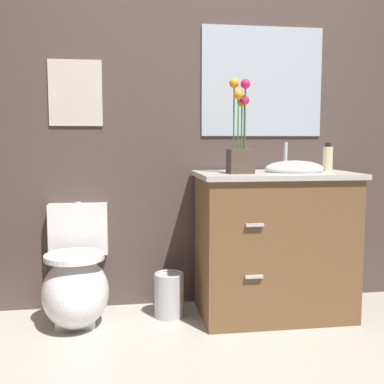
# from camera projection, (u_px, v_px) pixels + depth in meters

# --- Properties ---
(wall_back) EXTENTS (4.59, 0.05, 2.50)m
(wall_back) POSITION_uv_depth(u_px,v_px,m) (235.00, 113.00, 3.12)
(wall_back) COLOR #4C3D38
(wall_back) RESTS_ON ground_plane
(toilet) EXTENTS (0.38, 0.59, 0.69)m
(toilet) POSITION_uv_depth(u_px,v_px,m) (76.00, 283.00, 2.79)
(toilet) COLOR white
(toilet) RESTS_ON ground_plane
(vanity_cabinet) EXTENTS (0.94, 0.56, 1.06)m
(vanity_cabinet) POSITION_uv_depth(u_px,v_px,m) (274.00, 242.00, 2.91)
(vanity_cabinet) COLOR brown
(vanity_cabinet) RESTS_ON ground_plane
(flower_vase) EXTENTS (0.14, 0.14, 0.55)m
(flower_vase) POSITION_uv_depth(u_px,v_px,m) (240.00, 144.00, 2.75)
(flower_vase) COLOR #4C3D2D
(flower_vase) RESTS_ON vanity_cabinet
(soap_bottle) EXTENTS (0.06, 0.06, 0.18)m
(soap_bottle) POSITION_uv_depth(u_px,v_px,m) (328.00, 158.00, 2.95)
(soap_bottle) COLOR beige
(soap_bottle) RESTS_ON vanity_cabinet
(trash_bin) EXTENTS (0.18, 0.18, 0.27)m
(trash_bin) POSITION_uv_depth(u_px,v_px,m) (169.00, 295.00, 2.90)
(trash_bin) COLOR #B7B7BC
(trash_bin) RESTS_ON ground_plane
(wall_poster) EXTENTS (0.32, 0.01, 0.40)m
(wall_poster) POSITION_uv_depth(u_px,v_px,m) (75.00, 93.00, 2.93)
(wall_poster) COLOR beige
(wall_mirror) EXTENTS (0.80, 0.01, 0.70)m
(wall_mirror) POSITION_uv_depth(u_px,v_px,m) (262.00, 82.00, 3.09)
(wall_mirror) COLOR #B2BCC6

